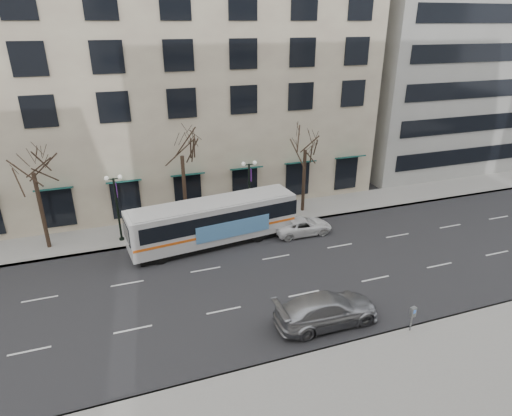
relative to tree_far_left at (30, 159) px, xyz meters
name	(u,v)px	position (x,y,z in m)	size (l,w,h in m)	color
ground	(214,288)	(10.00, -8.80, -6.70)	(160.00, 160.00, 0.00)	black
sidewalk_far	(246,218)	(15.00, 0.20, -6.62)	(80.00, 4.00, 0.15)	gray
building_hotel	(132,58)	(8.00, 12.20, 5.30)	(40.00, 20.00, 24.00)	tan
tree_far_left	(30,159)	(0.00, 0.00, 0.00)	(3.60, 3.60, 8.34)	black
tree_far_mid	(181,143)	(10.00, 0.00, 0.21)	(3.60, 3.60, 8.55)	black
tree_far_right	(306,139)	(20.00, 0.00, -0.28)	(3.60, 3.60, 8.06)	black
lamp_post_left	(117,205)	(5.01, -0.60, -3.75)	(1.22, 0.45, 5.21)	black
lamp_post_right	(249,189)	(15.01, -0.60, -3.75)	(1.22, 0.45, 5.21)	black
city_bus	(215,221)	(11.53, -3.08, -4.88)	(12.49, 4.09, 3.32)	silver
silver_car	(327,309)	(15.00, -13.91, -5.86)	(2.35, 5.78, 1.68)	#A0A2A7
white_pickup	(303,226)	(18.28, -3.75, -6.07)	(2.07, 4.49, 1.25)	white
pay_station	(413,314)	(18.78, -16.10, -5.50)	(0.34, 0.25, 1.44)	gray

